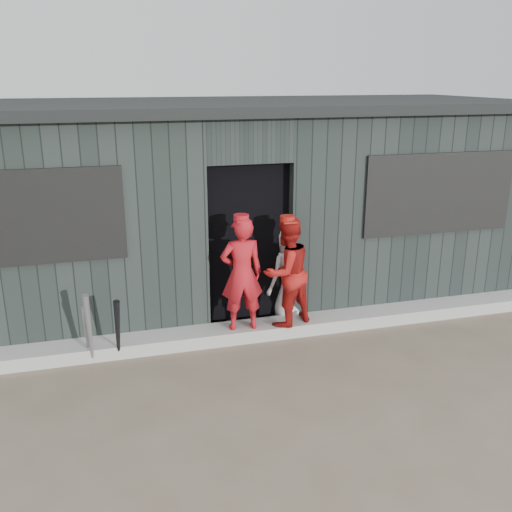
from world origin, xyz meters
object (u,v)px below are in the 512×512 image
object	(u,v)px
bat_left	(87,332)
player_red_right	(287,272)
bat_right	(118,330)
player_red_left	(242,274)
bat_mid	(89,329)
player_grey_back	(289,273)
dugout	(223,200)

from	to	relation	value
bat_left	player_red_right	bearing A→B (deg)	2.22
bat_right	player_red_left	xyz separation A→B (m)	(1.40, 0.19, 0.44)
bat_mid	player_grey_back	distance (m)	2.46
player_grey_back	player_red_left	bearing A→B (deg)	0.48
player_grey_back	dugout	bearing A→B (deg)	-97.25
player_red_right	player_grey_back	xyz separation A→B (m)	(0.17, 0.40, -0.17)
bat_right	dugout	bearing A→B (deg)	50.70
player_red_right	bat_left	bearing A→B (deg)	-20.64
player_red_left	player_grey_back	xyz separation A→B (m)	(0.70, 0.39, -0.19)
player_red_left	dugout	xyz separation A→B (m)	(0.17, 1.73, 0.48)
bat_mid	bat_right	bearing A→B (deg)	-2.04
player_grey_back	bat_left	bearing A→B (deg)	-17.22
bat_right	player_grey_back	size ratio (longest dim) A/B	0.61
bat_mid	player_red_left	world-z (taller)	player_red_left
bat_mid	dugout	xyz separation A→B (m)	(1.86, 1.91, 0.87)
bat_left	dugout	xyz separation A→B (m)	(1.89, 1.83, 0.94)
bat_left	player_red_left	world-z (taller)	player_red_left
player_red_left	player_red_right	size ratio (longest dim) A/B	1.04
bat_left	player_red_right	world-z (taller)	player_red_right
bat_mid	player_grey_back	xyz separation A→B (m)	(2.38, 0.57, 0.20)
player_red_right	player_grey_back	distance (m)	0.47
dugout	bat_right	bearing A→B (deg)	-129.30
player_grey_back	dugout	size ratio (longest dim) A/B	0.15
bat_mid	dugout	distance (m)	2.80
bat_left	bat_mid	bearing A→B (deg)	-70.84
player_red_right	dugout	xyz separation A→B (m)	(-0.35, 1.74, 0.50)
player_red_right	player_grey_back	world-z (taller)	player_red_right
player_red_right	bat_right	bearing A→B (deg)	-17.49
player_red_left	bat_mid	bearing A→B (deg)	8.83
player_grey_back	dugout	xyz separation A→B (m)	(-0.52, 1.34, 0.67)
player_grey_back	dugout	world-z (taller)	dugout
player_red_right	dugout	bearing A→B (deg)	-101.34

